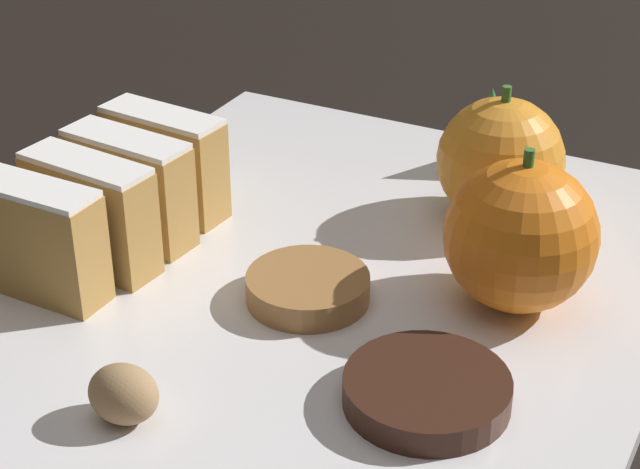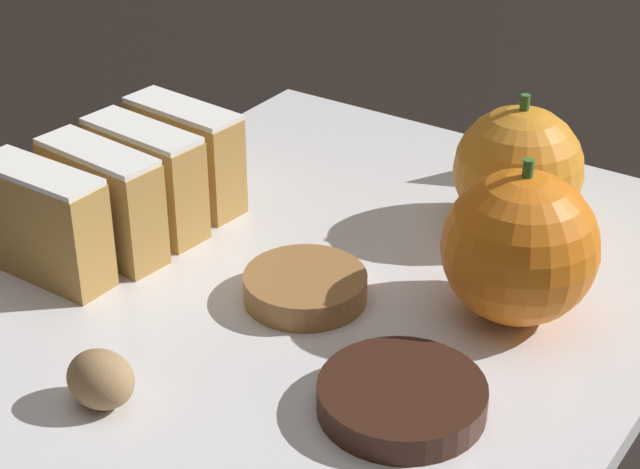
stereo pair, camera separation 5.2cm
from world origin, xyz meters
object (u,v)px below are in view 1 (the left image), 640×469
at_px(orange_near, 500,160).
at_px(orange_far, 521,236).
at_px(chocolate_cookie, 427,391).
at_px(walnut, 124,394).

height_order(orange_near, orange_far, orange_far).
distance_m(orange_far, chocolate_cookie, 0.10).
relative_size(orange_far, walnut, 2.66).
height_order(orange_far, chocolate_cookie, orange_far).
bearing_deg(walnut, orange_near, 71.76).
height_order(orange_far, walnut, orange_far).
bearing_deg(chocolate_cookie, walnut, -148.16).
xyz_separation_m(orange_near, chocolate_cookie, (0.03, -0.17, -0.03)).
bearing_deg(orange_near, orange_far, -64.98).
distance_m(orange_near, orange_far, 0.09).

